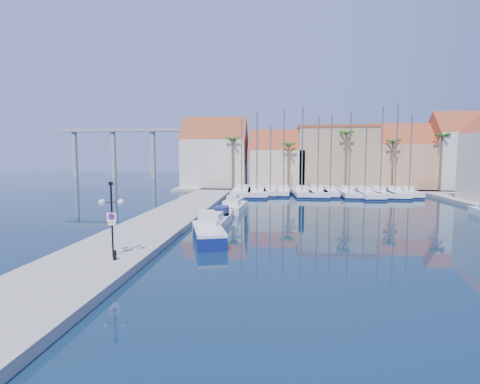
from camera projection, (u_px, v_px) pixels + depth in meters
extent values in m
plane|color=black|center=(251.00, 250.00, 25.81)|extent=(260.00, 260.00, 0.00)
cube|color=gray|center=(175.00, 214.00, 40.00)|extent=(6.00, 77.00, 0.50)
cube|color=gray|center=(318.00, 188.00, 72.44)|extent=(54.00, 16.00, 0.50)
cylinder|color=black|center=(112.00, 219.00, 22.14)|extent=(0.11, 0.11, 4.44)
cylinder|color=black|center=(107.00, 202.00, 22.03)|extent=(0.56, 0.13, 0.06)
cylinder|color=black|center=(116.00, 202.00, 22.05)|extent=(0.56, 0.13, 0.06)
sphere|color=white|center=(102.00, 202.00, 22.01)|extent=(0.40, 0.40, 0.40)
sphere|color=white|center=(121.00, 202.00, 22.07)|extent=(0.40, 0.40, 0.40)
cube|color=black|center=(111.00, 184.00, 21.93)|extent=(0.26, 0.17, 0.18)
cube|color=white|center=(112.00, 217.00, 22.06)|extent=(0.55, 0.11, 0.56)
cylinder|color=red|center=(111.00, 217.00, 22.03)|extent=(0.38, 0.07, 0.38)
cylinder|color=#1933A5|center=(111.00, 217.00, 22.01)|extent=(0.27, 0.05, 0.27)
cube|color=white|center=(112.00, 224.00, 22.10)|extent=(0.44, 0.09, 0.16)
cylinder|color=black|center=(115.00, 255.00, 21.44)|extent=(0.22, 0.22, 0.55)
cube|color=navy|center=(208.00, 236.00, 28.10)|extent=(3.64, 6.48, 0.92)
cube|color=white|center=(208.00, 228.00, 28.05)|extent=(3.64, 6.48, 0.21)
cube|color=white|center=(207.00, 218.00, 29.20)|extent=(1.73, 1.94, 1.13)
cube|color=white|center=(214.00, 223.00, 33.89)|extent=(2.50, 6.97, 0.80)
cube|color=white|center=(212.00, 217.00, 33.14)|extent=(1.65, 2.47, 0.60)
cube|color=white|center=(222.00, 215.00, 38.17)|extent=(1.94, 5.86, 0.80)
cube|color=navy|center=(221.00, 209.00, 37.53)|extent=(1.33, 2.06, 0.60)
cube|color=white|center=(233.00, 208.00, 43.98)|extent=(2.79, 7.55, 0.80)
cube|color=white|center=(232.00, 202.00, 43.18)|extent=(1.81, 2.69, 0.60)
cube|color=white|center=(234.00, 202.00, 49.33)|extent=(2.37, 5.83, 0.80)
cube|color=white|center=(233.00, 197.00, 48.71)|extent=(1.46, 2.10, 0.60)
cube|color=white|center=(242.00, 192.00, 61.64)|extent=(3.36, 11.71, 1.00)
cube|color=#0D1742|center=(242.00, 194.00, 61.67)|extent=(3.42, 11.77, 0.28)
cube|color=white|center=(242.00, 187.00, 62.72)|extent=(2.22, 3.55, 0.60)
cylinder|color=slate|center=(242.00, 154.00, 60.46)|extent=(0.20, 0.20, 11.67)
cube|color=white|center=(257.00, 193.00, 60.95)|extent=(3.75, 11.47, 1.00)
cube|color=#0D1742|center=(257.00, 195.00, 60.98)|extent=(3.81, 11.53, 0.28)
cube|color=white|center=(257.00, 187.00, 62.00)|extent=(2.29, 3.52, 0.60)
cylinder|color=slate|center=(257.00, 151.00, 59.74)|extent=(0.20, 0.20, 12.49)
cube|color=white|center=(270.00, 192.00, 61.65)|extent=(2.24, 8.31, 1.00)
cube|color=#0D1742|center=(270.00, 194.00, 61.68)|extent=(2.30, 8.37, 0.28)
cube|color=white|center=(270.00, 187.00, 62.39)|extent=(1.53, 2.50, 0.60)
cylinder|color=slate|center=(271.00, 158.00, 60.70)|extent=(0.20, 0.20, 10.23)
cube|color=white|center=(284.00, 192.00, 61.81)|extent=(2.81, 8.42, 1.00)
cube|color=#0D1742|center=(284.00, 194.00, 61.84)|extent=(2.88, 8.49, 0.28)
cube|color=white|center=(284.00, 187.00, 62.54)|extent=(1.70, 2.60, 0.60)
cylinder|color=slate|center=(284.00, 150.00, 60.74)|extent=(0.20, 0.20, 12.83)
cube|color=white|center=(301.00, 193.00, 60.65)|extent=(3.24, 10.20, 1.00)
cube|color=#0D1742|center=(301.00, 195.00, 60.68)|extent=(3.31, 10.27, 0.28)
cube|color=white|center=(300.00, 187.00, 61.57)|extent=(2.02, 3.13, 0.60)
cylinder|color=slate|center=(302.00, 149.00, 59.46)|extent=(0.20, 0.20, 13.22)
cube|color=white|center=(317.00, 193.00, 60.77)|extent=(3.33, 11.33, 1.00)
cube|color=#0D1742|center=(317.00, 195.00, 60.80)|extent=(3.39, 11.39, 0.28)
cube|color=white|center=(317.00, 187.00, 61.80)|extent=(2.17, 3.44, 0.60)
cylinder|color=slate|center=(318.00, 153.00, 59.61)|extent=(0.20, 0.20, 11.74)
cube|color=white|center=(330.00, 193.00, 60.67)|extent=(2.85, 9.09, 1.00)
cube|color=#0D1742|center=(330.00, 195.00, 60.71)|extent=(2.91, 9.16, 0.28)
cube|color=white|center=(329.00, 187.00, 61.48)|extent=(1.79, 2.78, 0.60)
cylinder|color=slate|center=(331.00, 152.00, 59.61)|extent=(0.20, 0.20, 12.09)
cube|color=white|center=(348.00, 193.00, 59.85)|extent=(2.82, 10.63, 1.00)
cube|color=#0D1742|center=(348.00, 195.00, 59.88)|extent=(2.88, 10.69, 0.28)
cube|color=white|center=(347.00, 188.00, 60.82)|extent=(1.95, 3.20, 0.60)
cylinder|color=slate|center=(350.00, 151.00, 58.68)|extent=(0.20, 0.20, 12.37)
cube|color=white|center=(363.00, 194.00, 59.01)|extent=(4.06, 12.01, 1.00)
cube|color=#0D1742|center=(363.00, 196.00, 59.04)|extent=(4.13, 12.07, 0.28)
cube|color=white|center=(361.00, 188.00, 60.11)|extent=(2.44, 3.71, 0.60)
cylinder|color=slate|center=(366.00, 159.00, 57.89)|extent=(0.20, 0.20, 10.09)
cube|color=white|center=(379.00, 194.00, 59.48)|extent=(2.87, 10.15, 1.00)
cube|color=#0D1742|center=(379.00, 196.00, 59.51)|extent=(2.93, 10.21, 0.28)
cube|color=white|center=(378.00, 188.00, 60.40)|extent=(1.91, 3.07, 0.60)
cylinder|color=slate|center=(382.00, 149.00, 58.31)|extent=(0.20, 0.20, 13.07)
cube|color=white|center=(394.00, 194.00, 59.21)|extent=(3.46, 10.64, 1.00)
cube|color=#0D1742|center=(394.00, 196.00, 59.24)|extent=(3.52, 10.71, 0.28)
cube|color=white|center=(392.00, 188.00, 60.16)|extent=(2.12, 3.27, 0.60)
cylinder|color=slate|center=(397.00, 147.00, 57.99)|extent=(0.20, 0.20, 13.57)
cube|color=white|center=(408.00, 193.00, 59.53)|extent=(2.60, 8.77, 1.00)
cube|color=#0D1742|center=(408.00, 195.00, 59.56)|extent=(2.66, 8.83, 0.28)
cube|color=white|center=(407.00, 188.00, 60.31)|extent=(1.68, 2.67, 0.60)
cylinder|color=slate|center=(411.00, 153.00, 58.49)|extent=(0.20, 0.20, 11.87)
cube|color=beige|center=(215.00, 163.00, 72.84)|extent=(12.00, 9.00, 9.00)
cube|color=maroon|center=(215.00, 140.00, 72.40)|extent=(12.30, 9.00, 9.00)
cube|color=tan|center=(277.00, 169.00, 71.83)|extent=(10.00, 8.00, 7.00)
cube|color=maroon|center=(277.00, 150.00, 71.49)|extent=(10.30, 8.00, 8.00)
cube|color=tan|center=(335.00, 158.00, 71.61)|extent=(14.00, 10.00, 11.00)
cube|color=maroon|center=(335.00, 128.00, 71.06)|extent=(14.20, 10.20, 0.50)
cube|color=tan|center=(401.00, 167.00, 69.66)|extent=(10.00, 8.00, 8.00)
cube|color=maroon|center=(402.00, 145.00, 69.28)|extent=(10.30, 8.00, 8.00)
cube|color=silver|center=(454.00, 161.00, 67.75)|extent=(8.00, 8.00, 10.00)
cube|color=maroon|center=(456.00, 133.00, 67.27)|extent=(8.30, 8.00, 8.00)
cylinder|color=brown|center=(233.00, 164.00, 67.51)|extent=(0.36, 0.36, 9.00)
sphere|color=#2D631C|center=(233.00, 140.00, 67.10)|extent=(2.60, 2.60, 2.60)
cylinder|color=brown|center=(288.00, 167.00, 66.64)|extent=(0.36, 0.36, 8.00)
sphere|color=#2D631C|center=(289.00, 145.00, 66.27)|extent=(2.60, 2.60, 2.60)
cylinder|color=brown|center=(346.00, 161.00, 65.62)|extent=(0.36, 0.36, 10.00)
sphere|color=#2D631C|center=(347.00, 134.00, 65.16)|extent=(2.60, 2.60, 2.60)
cylinder|color=brown|center=(393.00, 166.00, 64.96)|extent=(0.36, 0.36, 8.50)
sphere|color=#2D631C|center=(394.00, 142.00, 64.57)|extent=(2.60, 2.60, 2.60)
cylinder|color=brown|center=(441.00, 163.00, 64.17)|extent=(0.36, 0.36, 9.50)
sphere|color=#2D631C|center=(442.00, 136.00, 63.73)|extent=(2.60, 2.60, 2.60)
cube|color=#9E9E99|center=(139.00, 130.00, 109.24)|extent=(48.00, 2.20, 0.90)
cylinder|color=#9E9E99|center=(75.00, 154.00, 111.75)|extent=(1.40, 1.40, 14.00)
cylinder|color=#9E9E99|center=(114.00, 154.00, 110.65)|extent=(1.40, 1.40, 14.00)
cylinder|color=#9E9E99|center=(153.00, 154.00, 109.54)|extent=(1.40, 1.40, 14.00)
cylinder|color=#9E9E99|center=(193.00, 154.00, 108.44)|extent=(1.40, 1.40, 14.00)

